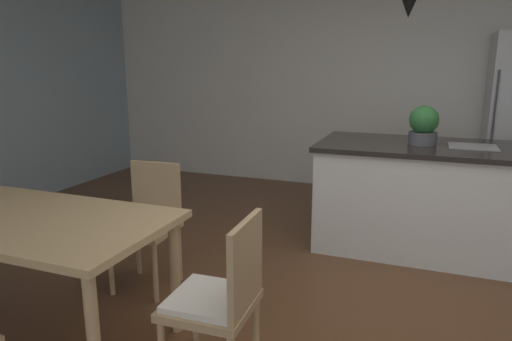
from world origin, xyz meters
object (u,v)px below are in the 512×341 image
(kitchen_island, at_px, (447,198))
(chair_far_right, at_px, (148,221))
(potted_plant_on_island, at_px, (424,125))
(chair_kitchen_end, at_px, (220,298))

(kitchen_island, bearing_deg, chair_far_right, -144.58)
(kitchen_island, distance_m, potted_plant_on_island, 0.64)
(chair_kitchen_end, xyz_separation_m, potted_plant_on_island, (0.81, 2.19, 0.58))
(potted_plant_on_island, bearing_deg, chair_kitchen_end, -110.24)
(chair_kitchen_end, distance_m, kitchen_island, 2.43)
(chair_far_right, bearing_deg, potted_plant_on_island, 38.86)
(chair_far_right, height_order, kitchen_island, kitchen_island)
(chair_kitchen_end, relative_size, potted_plant_on_island, 2.74)
(chair_far_right, distance_m, potted_plant_on_island, 2.31)
(kitchen_island, height_order, potted_plant_on_island, potted_plant_on_island)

